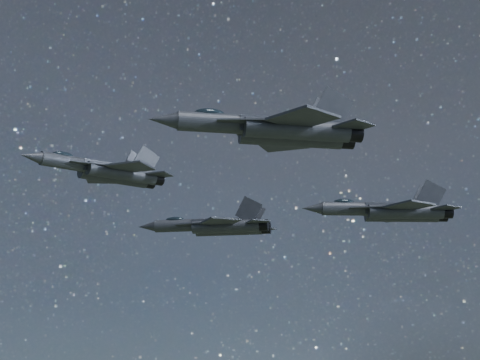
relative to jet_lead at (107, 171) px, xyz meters
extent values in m
cylinder|color=#2D3139|center=(-3.34, -1.53, 0.20)|extent=(6.43, 3.93, 1.36)
cone|color=#2D3139|center=(-7.14, -3.28, 0.20)|extent=(2.41, 1.98, 1.22)
ellipsoid|color=#18242C|center=(-4.29, -1.97, 0.85)|extent=(2.27, 1.70, 0.67)
cube|color=#2D3139|center=(0.79, 0.36, 0.15)|extent=(7.05, 4.17, 1.13)
cylinder|color=#2D3139|center=(1.47, -0.29, -0.24)|extent=(7.23, 4.29, 1.36)
cylinder|color=#2D3139|center=(0.74, 1.30, -0.24)|extent=(7.23, 4.29, 1.36)
cylinder|color=black|center=(5.12, 1.39, -0.24)|extent=(1.55, 1.61, 1.26)
cylinder|color=black|center=(4.39, 2.97, -0.24)|extent=(1.55, 1.61, 1.26)
cube|color=#2D3139|center=(-1.42, -1.95, 0.09)|extent=(4.63, 2.00, 0.10)
cube|color=#2D3139|center=(-2.40, 0.19, 0.09)|extent=(4.25, 3.42, 0.10)
cube|color=#2D3139|center=(2.18, -2.26, -0.07)|extent=(4.96, 4.83, 0.17)
cube|color=#2D3139|center=(-0.29, 3.13, -0.07)|extent=(3.77, 4.14, 0.17)
cube|color=#2D3139|center=(5.27, 0.21, -0.07)|extent=(2.94, 2.90, 0.13)
cube|color=#2D3139|center=(3.60, 3.86, -0.07)|extent=(2.20, 2.36, 0.13)
cube|color=#2D3139|center=(3.86, 0.57, 1.42)|extent=(2.90, 1.17, 3.11)
cube|color=#2D3139|center=(2.95, 2.55, 1.42)|extent=(2.71, 1.61, 3.11)
cylinder|color=#2D3139|center=(12.22, 32.10, 0.70)|extent=(8.28, 4.75, 1.74)
cone|color=#2D3139|center=(7.28, 34.14, 0.70)|extent=(3.07, 2.46, 1.56)
ellipsoid|color=#18242C|center=(10.99, 32.61, 1.53)|extent=(2.90, 2.09, 0.86)
cube|color=#2D3139|center=(17.57, 29.89, 0.64)|extent=(9.08, 5.03, 1.45)
cylinder|color=#2D3139|center=(17.56, 28.69, 0.14)|extent=(9.31, 5.18, 1.74)
cylinder|color=#2D3139|center=(18.41, 30.75, 0.14)|extent=(9.31, 5.18, 1.74)
cylinder|color=black|center=(22.29, 26.73, 0.14)|extent=(1.95, 2.03, 1.60)
cylinder|color=black|center=(23.14, 28.79, 0.14)|extent=(1.95, 2.03, 1.60)
cube|color=#2D3139|center=(13.50, 29.95, 0.56)|extent=(5.51, 4.21, 0.13)
cube|color=#2D3139|center=(14.65, 32.72, 0.56)|extent=(5.92, 2.35, 0.13)
cube|color=#2D3139|center=(16.33, 26.30, 0.36)|extent=(4.97, 5.42, 0.22)
cube|color=#2D3139|center=(19.22, 33.30, 0.36)|extent=(6.36, 6.23, 0.22)
cube|color=#2D3139|center=(21.33, 25.56, 0.36)|extent=(2.90, 3.10, 0.17)
cube|color=#2D3139|center=(23.28, 30.30, 0.36)|extent=(3.77, 3.73, 0.17)
cube|color=#2D3139|center=(20.44, 27.20, 2.26)|extent=(3.52, 1.93, 3.96)
cube|color=#2D3139|center=(21.50, 29.77, 2.26)|extent=(3.75, 1.35, 3.96)
cylinder|color=#2D3139|center=(8.64, -16.65, 0.30)|extent=(7.70, 1.73, 1.62)
cone|color=#2D3139|center=(3.66, -16.57, 0.30)|extent=(2.51, 1.49, 1.45)
ellipsoid|color=#18242C|center=(7.39, -16.63, 1.08)|extent=(2.49, 1.13, 0.80)
cube|color=#2D3139|center=(14.03, -16.73, 0.25)|extent=(8.53, 1.68, 1.35)
cylinder|color=#2D3139|center=(14.43, -17.77, -0.21)|extent=(8.74, 1.75, 1.62)
cylinder|color=#2D3139|center=(14.46, -15.70, -0.21)|extent=(8.74, 1.75, 1.62)
cylinder|color=black|center=(19.20, -17.84, -0.21)|extent=(1.37, 1.51, 1.49)
cylinder|color=black|center=(19.23, -15.77, -0.21)|extent=(1.37, 1.51, 1.49)
cube|color=#2D3139|center=(10.48, -18.07, 0.18)|extent=(5.51, 2.23, 0.12)
cube|color=#2D3139|center=(10.52, -15.27, 0.18)|extent=(5.51, 2.07, 0.12)
cube|color=#2D3139|center=(14.18, -20.26, -0.01)|extent=(5.68, 5.86, 0.21)
cube|color=#2D3139|center=(14.29, -13.20, -0.01)|extent=(5.73, 5.89, 0.21)
cube|color=#2D3139|center=(18.76, -19.18, -0.01)|extent=(3.35, 3.43, 0.16)
cube|color=#2D3139|center=(18.84, -14.41, -0.01)|extent=(3.38, 3.45, 0.16)
cube|color=#2D3139|center=(17.43, -18.08, 1.76)|extent=(3.60, 0.51, 3.69)
cube|color=#2D3139|center=(17.47, -15.48, 1.76)|extent=(3.61, 0.47, 3.69)
cylinder|color=#2D3139|center=(28.17, 6.77, -1.28)|extent=(7.57, 2.78, 1.56)
cone|color=#2D3139|center=(23.43, 7.57, -1.28)|extent=(2.60, 1.78, 1.40)
ellipsoid|color=#18242C|center=(26.99, 6.97, -0.53)|extent=(2.53, 1.43, 0.77)
cube|color=#2D3139|center=(33.31, 5.90, -1.33)|extent=(8.35, 2.85, 1.30)
cylinder|color=#2D3139|center=(33.53, 4.85, -1.78)|extent=(8.56, 2.94, 1.56)
cylinder|color=#2D3139|center=(33.87, 6.82, -1.78)|extent=(8.56, 2.94, 1.56)
cylinder|color=black|center=(38.08, 4.08, -1.78)|extent=(1.52, 1.64, 1.44)
cylinder|color=black|center=(38.41, 6.06, -1.78)|extent=(1.52, 1.64, 1.44)
cube|color=#2D3139|center=(29.72, 5.14, -1.40)|extent=(5.26, 2.86, 0.12)
cube|color=#2D3139|center=(30.17, 7.81, -1.40)|extent=(5.23, 1.23, 0.12)
cube|color=#2D3139|center=(32.94, 2.51, -1.58)|extent=(5.16, 5.43, 0.20)
cube|color=#2D3139|center=(34.07, 9.23, -1.58)|extent=(5.71, 5.75, 0.20)
cube|color=#2D3139|center=(37.47, 2.86, -1.58)|extent=(3.03, 3.15, 0.15)
cube|color=#2D3139|center=(38.23, 7.41, -1.58)|extent=(3.37, 3.40, 0.15)
cube|color=#2D3139|center=(36.36, 4.12, 0.12)|extent=(3.41, 1.01, 3.56)
cube|color=#2D3139|center=(36.77, 6.59, 0.12)|extent=(3.49, 0.60, 3.56)
camera|label=1|loc=(-3.01, -77.67, -19.38)|focal=60.00mm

